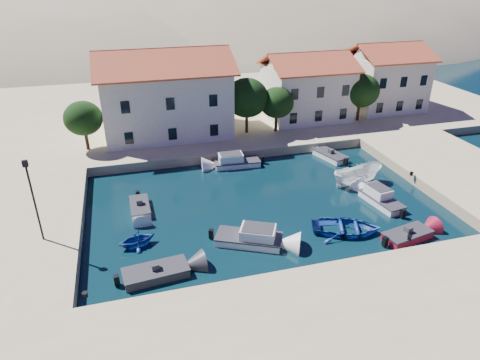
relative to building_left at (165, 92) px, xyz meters
name	(u,v)px	position (x,y,z in m)	size (l,w,h in m)	color
ground	(311,277)	(6.00, -28.00, -5.94)	(400.00, 400.00, 0.00)	black
quay_south	(357,338)	(6.00, -34.00, -5.44)	(52.00, 12.00, 1.00)	tan
quay_east	(461,173)	(26.50, -18.00, -5.44)	(11.00, 20.00, 1.00)	tan
quay_west	(27,233)	(-13.00, -18.00, -5.44)	(8.00, 20.00, 1.00)	tan
quay_north	(216,107)	(8.00, 10.00, -5.44)	(80.00, 36.00, 1.00)	tan
hills	(216,100)	(26.64, 95.62, -29.34)	(254.00, 176.00, 99.00)	tan
building_left	(165,92)	(0.00, 0.00, 0.00)	(14.70, 9.45, 9.70)	beige
building_mid	(307,85)	(18.00, 1.00, -0.71)	(10.50, 8.40, 8.30)	beige
building_right	(386,76)	(30.00, 2.00, -0.46)	(9.45, 8.40, 8.80)	beige
trees	(259,100)	(10.51, -2.54, -1.10)	(37.30, 5.30, 6.45)	#382314
lamppost	(32,193)	(-11.50, -20.00, -1.18)	(0.35, 0.25, 6.22)	black
bollards	(325,226)	(8.80, -24.13, -4.79)	(29.36, 9.56, 0.30)	black
motorboat_grey_sw	(156,273)	(-4.00, -25.16, -5.64)	(4.52, 2.37, 1.25)	#343338
cabin_cruiser_south	(249,237)	(3.12, -23.07, -5.46)	(5.37, 4.09, 1.60)	white
rowboat_south	(345,232)	(10.88, -23.71, -5.94)	(3.81, 5.33, 1.10)	navy
motorboat_red_se	(407,235)	(14.95, -25.81, -5.64)	(4.11, 2.43, 1.25)	maroon
cabin_cruiser_east	(382,199)	(16.02, -20.58, -5.46)	(2.37, 4.53, 1.60)	white
boat_east	(356,184)	(15.88, -16.47, -5.94)	(1.97, 5.23, 2.02)	white
motorboat_white_ne	(331,156)	(16.26, -10.20, -5.64)	(2.87, 4.26, 1.25)	white
rowboat_west	(137,246)	(-5.02, -21.18, -5.94)	(2.40, 2.78, 1.46)	navy
motorboat_white_west	(140,207)	(-4.45, -15.98, -5.64)	(1.62, 3.58, 1.25)	white
cabin_cruiser_north	(237,161)	(5.94, -9.31, -5.46)	(4.88, 2.31, 1.60)	white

